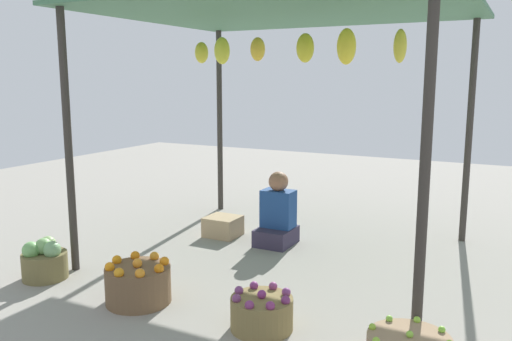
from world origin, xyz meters
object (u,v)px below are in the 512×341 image
at_px(basket_cabbages, 45,261).
at_px(wooden_crate_near_vendor, 223,226).
at_px(vendor_person, 277,217).
at_px(basket_oranges, 138,283).
at_px(basket_purple_onions, 262,312).

bearing_deg(basket_cabbages, wooden_crate_near_vendor, 68.02).
height_order(vendor_person, basket_oranges, vendor_person).
relative_size(basket_oranges, basket_purple_onions, 1.16).
distance_m(vendor_person, wooden_crate_near_vendor, 0.69).
height_order(basket_cabbages, basket_purple_onions, basket_cabbages).
distance_m(basket_oranges, basket_purple_onions, 1.07).
height_order(basket_oranges, basket_purple_onions, basket_oranges).
relative_size(basket_oranges, wooden_crate_near_vendor, 1.41).
xyz_separation_m(basket_cabbages, basket_oranges, (1.06, -0.02, -0.01)).
relative_size(basket_cabbages, basket_purple_onions, 0.88).
bearing_deg(basket_cabbages, basket_oranges, -0.81).
xyz_separation_m(vendor_person, basket_cabbages, (-1.40, -1.85, -0.14)).
relative_size(vendor_person, basket_cabbages, 2.01).
bearing_deg(basket_oranges, basket_purple_onions, 2.34).
bearing_deg(vendor_person, wooden_crate_near_vendor, -177.95).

